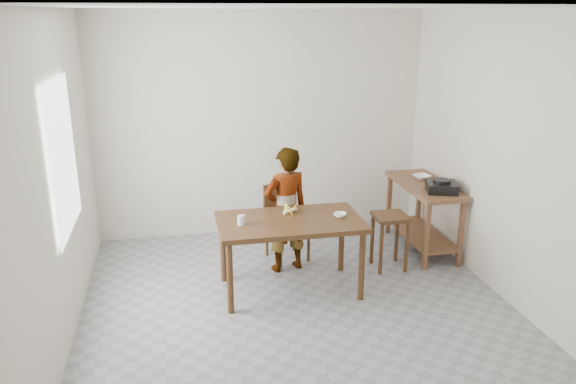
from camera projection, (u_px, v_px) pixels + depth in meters
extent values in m
cube|color=gray|center=(296.00, 306.00, 5.37)|extent=(4.00, 4.00, 0.04)
cube|color=white|center=(298.00, 5.00, 4.53)|extent=(4.00, 4.00, 0.04)
cube|color=beige|center=(261.00, 125.00, 6.83)|extent=(4.00, 0.04, 2.70)
cube|color=beige|center=(378.00, 264.00, 3.07)|extent=(4.00, 0.04, 2.70)
cube|color=beige|center=(55.00, 181.00, 4.56)|extent=(0.04, 4.00, 2.70)
cube|color=beige|center=(504.00, 156.00, 5.34)|extent=(0.04, 4.00, 2.70)
cube|color=white|center=(64.00, 157.00, 4.71)|extent=(0.02, 1.10, 1.30)
imported|color=silver|center=(286.00, 210.00, 5.90)|extent=(0.56, 0.44, 1.35)
cylinder|color=silver|center=(241.00, 220.00, 5.28)|extent=(0.09, 0.09, 0.09)
imported|color=white|center=(340.00, 215.00, 5.49)|extent=(0.17, 0.17, 0.04)
imported|color=white|center=(422.00, 177.00, 6.55)|extent=(0.24, 0.24, 0.05)
cube|color=black|center=(442.00, 187.00, 6.09)|extent=(0.40, 0.40, 0.11)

